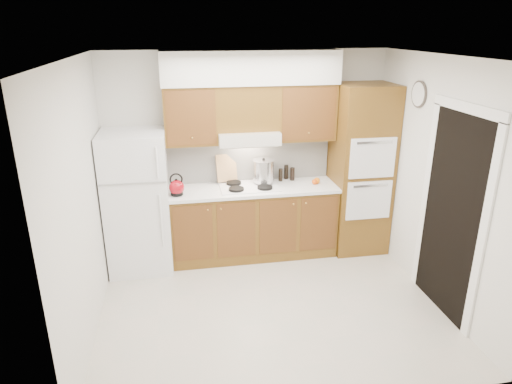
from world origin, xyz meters
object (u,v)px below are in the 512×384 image
oven_cabinet (360,170)px  kettle (177,187)px  fridge (138,202)px  stock_pot (264,171)px

oven_cabinet → kettle: (-2.37, -0.11, -0.06)m
fridge → kettle: bearing=-8.8°
stock_pot → kettle: bearing=-167.8°
kettle → stock_pot: 1.14m
fridge → stock_pot: (1.58, 0.17, 0.25)m
fridge → kettle: 0.51m
oven_cabinet → stock_pot: 1.27m
oven_cabinet → fridge: bearing=-179.3°
fridge → kettle: (0.47, -0.07, 0.18)m
fridge → kettle: size_ratio=9.40×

